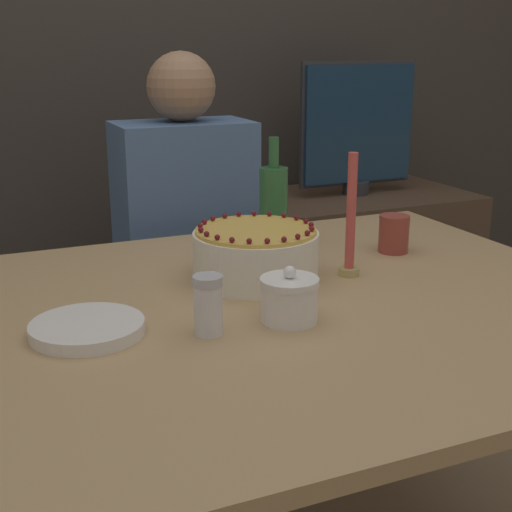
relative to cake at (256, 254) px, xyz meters
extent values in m
cube|color=#38332D|center=(0.00, 1.25, 0.48)|extent=(8.00, 0.05, 2.60)
cube|color=tan|center=(0.00, -0.15, -0.07)|extent=(1.42, 1.16, 0.03)
cylinder|color=tan|center=(0.65, 0.37, -0.45)|extent=(0.07, 0.07, 0.73)
cylinder|color=white|center=(0.00, 0.00, 0.00)|extent=(0.28, 0.28, 0.11)
cylinder|color=gold|center=(0.00, 0.00, 0.05)|extent=(0.27, 0.27, 0.01)
sphere|color=maroon|center=(0.12, 0.00, 0.06)|extent=(0.01, 0.01, 0.01)
sphere|color=maroon|center=(0.12, 0.04, 0.06)|extent=(0.01, 0.01, 0.01)
sphere|color=maroon|center=(0.10, 0.07, 0.06)|extent=(0.01, 0.01, 0.01)
sphere|color=maroon|center=(0.08, 0.10, 0.06)|extent=(0.01, 0.01, 0.01)
sphere|color=maroon|center=(0.04, 0.11, 0.06)|extent=(0.01, 0.01, 0.01)
sphere|color=maroon|center=(0.01, 0.12, 0.06)|extent=(0.01, 0.01, 0.01)
sphere|color=maroon|center=(-0.03, 0.12, 0.06)|extent=(0.01, 0.01, 0.01)
sphere|color=maroon|center=(-0.06, 0.11, 0.06)|extent=(0.01, 0.01, 0.01)
sphere|color=maroon|center=(-0.09, 0.08, 0.06)|extent=(0.01, 0.01, 0.01)
sphere|color=maroon|center=(-0.11, 0.05, 0.06)|extent=(0.01, 0.01, 0.01)
sphere|color=maroon|center=(-0.12, 0.02, 0.06)|extent=(0.01, 0.01, 0.01)
sphere|color=maroon|center=(-0.12, -0.02, 0.06)|extent=(0.01, 0.01, 0.01)
sphere|color=maroon|center=(-0.11, -0.05, 0.06)|extent=(0.01, 0.01, 0.01)
sphere|color=maroon|center=(-0.09, -0.08, 0.06)|extent=(0.01, 0.01, 0.01)
sphere|color=maroon|center=(-0.06, -0.11, 0.06)|extent=(0.01, 0.01, 0.01)
sphere|color=maroon|center=(-0.03, -0.12, 0.06)|extent=(0.01, 0.01, 0.01)
sphere|color=maroon|center=(0.01, -0.12, 0.06)|extent=(0.01, 0.01, 0.01)
sphere|color=maroon|center=(0.04, -0.11, 0.06)|extent=(0.01, 0.01, 0.01)
sphere|color=maroon|center=(0.08, -0.10, 0.06)|extent=(0.01, 0.01, 0.01)
sphere|color=maroon|center=(0.10, -0.07, 0.06)|extent=(0.01, 0.01, 0.01)
sphere|color=maroon|center=(0.12, -0.04, 0.06)|extent=(0.01, 0.01, 0.01)
cylinder|color=white|center=(-0.04, -0.25, -0.02)|extent=(0.11, 0.11, 0.07)
cylinder|color=white|center=(-0.04, -0.25, 0.02)|extent=(0.11, 0.11, 0.01)
sphere|color=white|center=(-0.04, -0.25, 0.04)|extent=(0.02, 0.02, 0.02)
cylinder|color=white|center=(-0.20, -0.25, -0.01)|extent=(0.05, 0.05, 0.09)
cylinder|color=silver|center=(-0.20, -0.25, 0.04)|extent=(0.05, 0.05, 0.02)
cylinder|color=white|center=(-0.41, -0.17, -0.05)|extent=(0.21, 0.21, 0.01)
cylinder|color=white|center=(-0.41, -0.17, -0.05)|extent=(0.21, 0.21, 0.01)
cylinder|color=white|center=(-0.41, -0.17, -0.04)|extent=(0.21, 0.21, 0.01)
cylinder|color=tan|center=(0.21, -0.06, -0.05)|extent=(0.05, 0.05, 0.02)
cylinder|color=#CC4C47|center=(0.21, -0.06, 0.09)|extent=(0.02, 0.02, 0.26)
cylinder|color=#2D6638|center=(0.16, 0.25, 0.04)|extent=(0.07, 0.07, 0.20)
cylinder|color=#2D6638|center=(0.16, 0.25, 0.18)|extent=(0.03, 0.03, 0.08)
cylinder|color=#993D33|center=(0.41, 0.06, -0.01)|extent=(0.08, 0.08, 0.09)
cube|color=#595960|center=(0.04, 0.63, -0.60)|extent=(0.34, 0.34, 0.45)
cube|color=#4C6B99|center=(0.04, 0.63, -0.07)|extent=(0.40, 0.24, 0.60)
sphere|color=#9E7556|center=(0.04, 0.63, 0.33)|extent=(0.20, 0.20, 0.20)
cube|color=#4C3828|center=(0.83, 0.93, -0.47)|extent=(0.87, 0.54, 0.71)
cylinder|color=#2D2D33|center=(0.83, 0.93, -0.08)|extent=(0.10, 0.10, 0.05)
cube|color=#2D2D33|center=(0.83, 0.94, 0.16)|extent=(0.48, 0.02, 0.46)
cube|color=#142D47|center=(0.83, 0.93, 0.16)|extent=(0.45, 0.03, 0.43)
camera|label=1|loc=(-0.60, -1.39, 0.45)|focal=50.00mm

